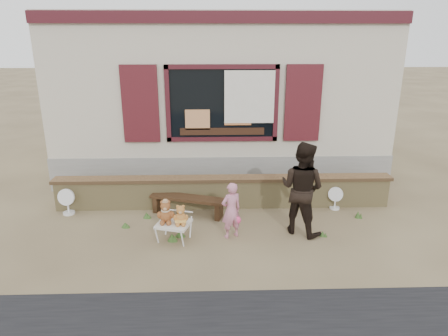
{
  "coord_description": "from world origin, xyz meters",
  "views": [
    {
      "loc": [
        -0.23,
        -6.87,
        3.49
      ],
      "look_at": [
        0.0,
        0.6,
        1.0
      ],
      "focal_mm": 32.0,
      "sensor_mm": 36.0,
      "label": 1
    }
  ],
  "objects_px": {
    "bench": "(187,202)",
    "teddy_bear_left": "(166,211)",
    "child": "(231,210)",
    "teddy_bear_right": "(181,214)",
    "folding_chair": "(174,224)",
    "adult": "(302,188)"
  },
  "relations": [
    {
      "from": "teddy_bear_left",
      "to": "child",
      "type": "distance_m",
      "value": 1.16
    },
    {
      "from": "folding_chair",
      "to": "teddy_bear_right",
      "type": "bearing_deg",
      "value": -0.0
    },
    {
      "from": "folding_chair",
      "to": "child",
      "type": "distance_m",
      "value": 1.05
    },
    {
      "from": "bench",
      "to": "child",
      "type": "xyz_separation_m",
      "value": [
        0.84,
        -0.98,
        0.24
      ]
    },
    {
      "from": "teddy_bear_left",
      "to": "child",
      "type": "height_order",
      "value": "child"
    },
    {
      "from": "teddy_bear_right",
      "to": "teddy_bear_left",
      "type": "bearing_deg",
      "value": -180.0
    },
    {
      "from": "folding_chair",
      "to": "adult",
      "type": "relative_size",
      "value": 0.39
    },
    {
      "from": "teddy_bear_right",
      "to": "folding_chair",
      "type": "bearing_deg",
      "value": 180.0
    },
    {
      "from": "teddy_bear_left",
      "to": "teddy_bear_right",
      "type": "relative_size",
      "value": 1.15
    },
    {
      "from": "bench",
      "to": "teddy_bear_left",
      "type": "bearing_deg",
      "value": -88.68
    },
    {
      "from": "teddy_bear_right",
      "to": "adult",
      "type": "bearing_deg",
      "value": 24.42
    },
    {
      "from": "child",
      "to": "adult",
      "type": "xyz_separation_m",
      "value": [
        1.29,
        0.17,
        0.34
      ]
    },
    {
      "from": "child",
      "to": "adult",
      "type": "relative_size",
      "value": 0.61
    },
    {
      "from": "folding_chair",
      "to": "teddy_bear_right",
      "type": "relative_size",
      "value": 1.86
    },
    {
      "from": "bench",
      "to": "adult",
      "type": "xyz_separation_m",
      "value": [
        2.13,
        -0.81,
        0.58
      ]
    },
    {
      "from": "bench",
      "to": "adult",
      "type": "relative_size",
      "value": 0.9
    },
    {
      "from": "child",
      "to": "adult",
      "type": "height_order",
      "value": "adult"
    },
    {
      "from": "folding_chair",
      "to": "child",
      "type": "relative_size",
      "value": 0.65
    },
    {
      "from": "bench",
      "to": "adult",
      "type": "height_order",
      "value": "adult"
    },
    {
      "from": "folding_chair",
      "to": "child",
      "type": "bearing_deg",
      "value": 22.0
    },
    {
      "from": "bench",
      "to": "teddy_bear_left",
      "type": "relative_size",
      "value": 3.7
    },
    {
      "from": "folding_chair",
      "to": "bench",
      "type": "bearing_deg",
      "value": 96.86
    }
  ]
}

